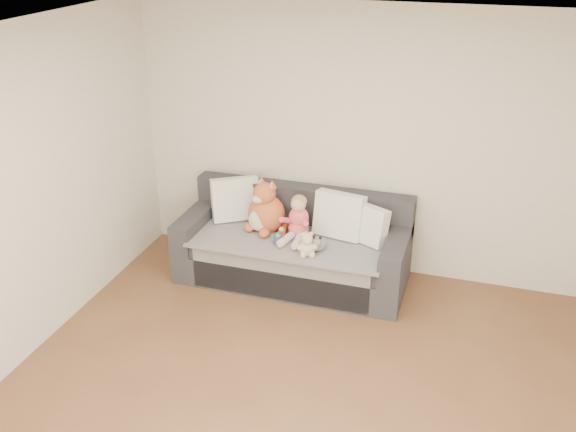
# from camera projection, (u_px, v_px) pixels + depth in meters

# --- Properties ---
(room_shell) EXTENTS (5.00, 5.00, 5.00)m
(room_shell) POSITION_uv_depth(u_px,v_px,m) (302.00, 240.00, 4.28)
(room_shell) COLOR brown
(room_shell) RESTS_ON ground
(sofa) EXTENTS (2.20, 0.94, 0.85)m
(sofa) POSITION_uv_depth(u_px,v_px,m) (294.00, 249.00, 6.26)
(sofa) COLOR #2D2D32
(sofa) RESTS_ON ground
(cushion_left) EXTENTS (0.51, 0.43, 0.45)m
(cushion_left) POSITION_uv_depth(u_px,v_px,m) (235.00, 199.00, 6.42)
(cushion_left) COLOR silver
(cushion_left) RESTS_ON sofa
(cushion_right_back) EXTENTS (0.50, 0.29, 0.45)m
(cushion_right_back) POSITION_uv_depth(u_px,v_px,m) (339.00, 215.00, 6.07)
(cushion_right_back) COLOR silver
(cushion_right_back) RESTS_ON sofa
(cushion_right_front) EXTENTS (0.43, 0.34, 0.37)m
(cushion_right_front) POSITION_uv_depth(u_px,v_px,m) (368.00, 224.00, 5.98)
(cushion_right_front) COLOR silver
(cushion_right_front) RESTS_ON sofa
(toddler) EXTENTS (0.30, 0.43, 0.42)m
(toddler) POSITION_uv_depth(u_px,v_px,m) (297.00, 220.00, 6.06)
(toddler) COLOR #DD4E50
(toddler) RESTS_ON sofa
(plush_cat) EXTENTS (0.43, 0.39, 0.56)m
(plush_cat) POSITION_uv_depth(u_px,v_px,m) (266.00, 211.00, 6.19)
(plush_cat) COLOR #C2532B
(plush_cat) RESTS_ON sofa
(teddy_bear) EXTENTS (0.18, 0.15, 0.24)m
(teddy_bear) POSITION_uv_depth(u_px,v_px,m) (307.00, 246.00, 5.76)
(teddy_bear) COLOR beige
(teddy_bear) RESTS_ON sofa
(plush_cow) EXTENTS (0.15, 0.22, 0.18)m
(plush_cow) POSITION_uv_depth(u_px,v_px,m) (318.00, 243.00, 5.86)
(plush_cow) COLOR white
(plush_cow) RESTS_ON sofa
(sippy_cup) EXTENTS (0.11, 0.07, 0.12)m
(sippy_cup) POSITION_uv_depth(u_px,v_px,m) (278.00, 238.00, 5.97)
(sippy_cup) COLOR #443797
(sippy_cup) RESTS_ON sofa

